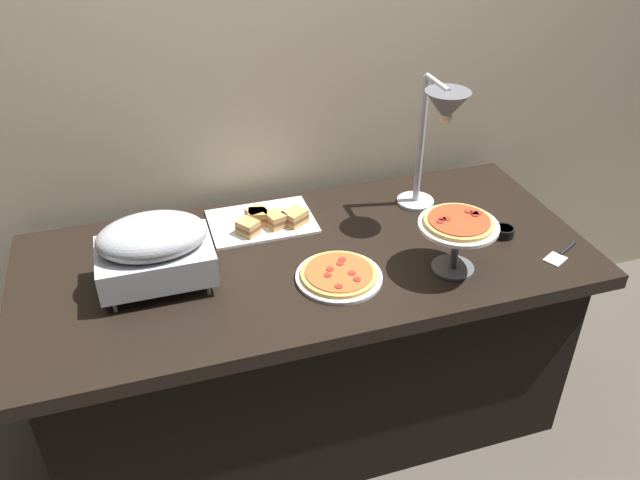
# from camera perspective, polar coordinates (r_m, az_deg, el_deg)

# --- Properties ---
(ground_plane) EXTENTS (8.00, 8.00, 0.00)m
(ground_plane) POSITION_cam_1_polar(r_m,az_deg,el_deg) (2.64, -1.00, -15.00)
(ground_plane) COLOR #4C443D
(back_wall) EXTENTS (4.40, 0.04, 2.40)m
(back_wall) POSITION_cam_1_polar(r_m,az_deg,el_deg) (2.37, -4.84, 14.21)
(back_wall) COLOR #C6B593
(back_wall) RESTS_ON ground_plane
(buffet_table) EXTENTS (1.90, 0.84, 0.76)m
(buffet_table) POSITION_cam_1_polar(r_m,az_deg,el_deg) (2.37, -1.09, -8.80)
(buffet_table) COLOR black
(buffet_table) RESTS_ON ground_plane
(chafing_dish) EXTENTS (0.35, 0.24, 0.24)m
(chafing_dish) POSITION_cam_1_polar(r_m,az_deg,el_deg) (1.98, -14.63, -0.72)
(chafing_dish) COLOR #B7BABF
(chafing_dish) RESTS_ON buffet_table
(heat_lamp) EXTENTS (0.15, 0.30, 0.50)m
(heat_lamp) POSITION_cam_1_polar(r_m,az_deg,el_deg) (2.18, 10.74, 10.62)
(heat_lamp) COLOR #B7BABF
(heat_lamp) RESTS_ON buffet_table
(pizza_plate_front) EXTENTS (0.28, 0.28, 0.03)m
(pizza_plate_front) POSITION_cam_1_polar(r_m,az_deg,el_deg) (2.02, 1.71, -3.17)
(pizza_plate_front) COLOR white
(pizza_plate_front) RESTS_ON buffet_table
(pizza_plate_center) EXTENTS (0.25, 0.25, 0.19)m
(pizza_plate_center) POSITION_cam_1_polar(r_m,az_deg,el_deg) (2.03, 12.24, 0.98)
(pizza_plate_center) COLOR #595B60
(pizza_plate_center) RESTS_ON buffet_table
(sandwich_platter) EXTENTS (0.37, 0.26, 0.06)m
(sandwich_platter) POSITION_cam_1_polar(r_m,az_deg,el_deg) (2.28, -4.92, 1.76)
(sandwich_platter) COLOR white
(sandwich_platter) RESTS_ON buffet_table
(sauce_cup_near) EXTENTS (0.07, 0.07, 0.03)m
(sauce_cup_near) POSITION_cam_1_polar(r_m,az_deg,el_deg) (2.31, 16.13, 0.74)
(sauce_cup_near) COLOR black
(sauce_cup_near) RESTS_ON buffet_table
(sauce_cup_far) EXTENTS (0.06, 0.06, 0.03)m
(sauce_cup_far) POSITION_cam_1_polar(r_m,az_deg,el_deg) (2.31, -14.27, 1.06)
(sauce_cup_far) COLOR black
(sauce_cup_far) RESTS_ON buffet_table
(serving_spatula) EXTENTS (0.17, 0.11, 0.01)m
(serving_spatula) POSITION_cam_1_polar(r_m,az_deg,el_deg) (2.28, 20.75, -1.17)
(serving_spatula) COLOR #B7BABF
(serving_spatula) RESTS_ON buffet_table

